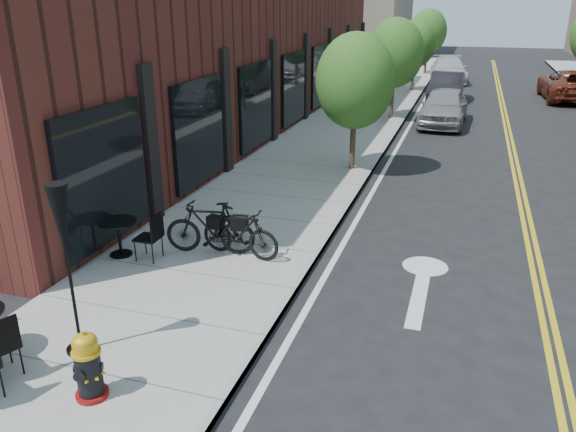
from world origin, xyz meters
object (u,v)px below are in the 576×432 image
(parked_car_a, at_px, (444,107))
(bistro_set_c, at_px, (119,233))
(fire_hydrant, at_px, (88,366))
(bicycle_right, at_px, (240,232))
(parked_car_c, at_px, (448,70))
(parked_car_far, at_px, (570,85))
(bicycle_left, at_px, (210,228))
(patio_umbrella, at_px, (63,235))
(parked_car_b, at_px, (446,87))

(parked_car_a, bearing_deg, bistro_set_c, -107.10)
(fire_hydrant, xyz_separation_m, bicycle_right, (0.20, 4.34, 0.05))
(parked_car_c, height_order, parked_car_far, parked_car_far)
(bistro_set_c, bearing_deg, bicycle_left, 20.51)
(patio_umbrella, distance_m, parked_car_c, 31.31)
(bistro_set_c, height_order, patio_umbrella, patio_umbrella)
(bistro_set_c, distance_m, parked_car_c, 28.59)
(parked_car_far, bearing_deg, parked_car_b, 18.80)
(bicycle_left, distance_m, patio_umbrella, 3.74)
(bicycle_left, distance_m, parked_car_c, 27.76)
(parked_car_far, bearing_deg, parked_car_a, 52.84)
(patio_umbrella, distance_m, parked_car_b, 23.95)
(bicycle_right, bearing_deg, parked_car_b, 0.15)
(patio_umbrella, bearing_deg, parked_car_a, 77.78)
(bistro_set_c, xyz_separation_m, parked_car_a, (5.11, 14.91, 0.16))
(bicycle_left, bearing_deg, bicycle_right, 82.87)
(fire_hydrant, relative_size, bicycle_right, 0.56)
(bicycle_left, distance_m, bistro_set_c, 1.73)
(bicycle_right, height_order, parked_car_b, parked_car_b)
(bicycle_left, bearing_deg, parked_car_a, 155.77)
(parked_car_b, bearing_deg, parked_car_a, -86.14)
(fire_hydrant, bearing_deg, parked_car_far, 48.15)
(patio_umbrella, height_order, parked_car_far, patio_umbrella)
(patio_umbrella, relative_size, parked_car_c, 0.48)
(bistro_set_c, height_order, parked_car_c, parked_car_c)
(bicycle_left, height_order, parked_car_a, parked_car_a)
(parked_car_a, distance_m, parked_car_b, 5.84)
(fire_hydrant, height_order, parked_car_c, parked_car_c)
(bicycle_left, relative_size, parked_car_c, 0.34)
(bistro_set_c, bearing_deg, parked_car_a, 70.50)
(bicycle_left, xyz_separation_m, bicycle_right, (0.60, 0.03, -0.03))
(bistro_set_c, xyz_separation_m, parked_car_b, (4.90, 20.75, 0.12))
(parked_car_a, relative_size, parked_car_c, 0.85)
(bistro_set_c, height_order, parked_car_far, parked_car_far)
(fire_hydrant, relative_size, patio_umbrella, 0.38)
(bicycle_left, height_order, patio_umbrella, patio_umbrella)
(bicycle_right, relative_size, bistro_set_c, 0.97)
(parked_car_b, height_order, parked_car_c, parked_car_c)
(parked_car_far, bearing_deg, patio_umbrella, 67.55)
(fire_hydrant, relative_size, bicycle_left, 0.53)
(fire_hydrant, bearing_deg, bicycle_right, 63.68)
(bicycle_left, bearing_deg, parked_car_far, 147.35)
(bistro_set_c, relative_size, parked_car_b, 0.39)
(parked_car_far, bearing_deg, bicycle_right, 66.76)
(parked_car_a, bearing_deg, patio_umbrella, -100.39)
(parked_car_b, bearing_deg, bistro_set_c, -101.49)
(bicycle_right, distance_m, parked_car_b, 20.27)
(bistro_set_c, relative_size, parked_car_a, 0.39)
(parked_car_c, bearing_deg, patio_umbrella, -102.00)
(parked_car_far, bearing_deg, parked_car_c, -42.80)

